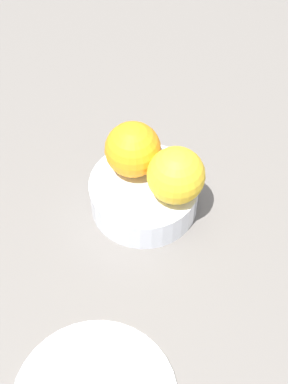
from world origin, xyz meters
TOP-DOWN VIEW (x-y plane):
  - ground_plane at (0.00, 0.00)cm, footprint 110.00×110.00cm
  - fruit_bowl at (0.00, 0.00)cm, footprint 13.54×13.54cm
  - orange_in_bowl_0 at (1.14, 2.55)cm, footprint 6.84×6.84cm
  - orange_in_bowl_1 at (0.98, -3.90)cm, footprint 6.83×6.83cm

SIDE VIEW (x-z plane):
  - ground_plane at x=0.00cm, z-range -2.00..0.00cm
  - fruit_bowl at x=0.00cm, z-range -0.11..4.17cm
  - orange_in_bowl_1 at x=0.98cm, z-range 4.28..11.12cm
  - orange_in_bowl_0 at x=1.14cm, z-range 4.28..11.12cm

